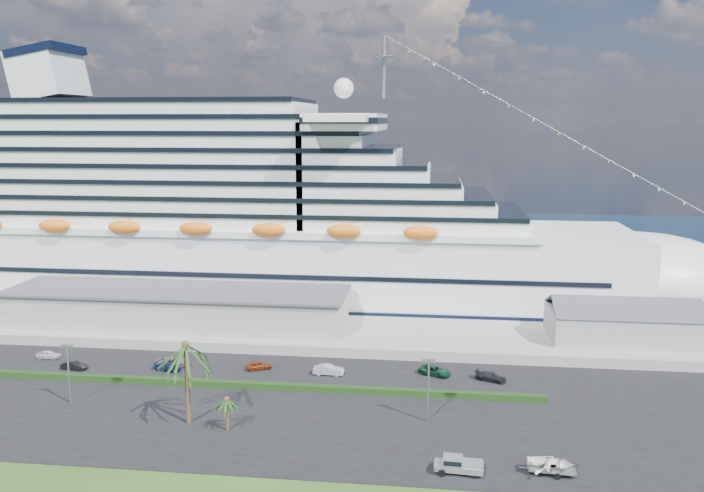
# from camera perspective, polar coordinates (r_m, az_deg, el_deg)

# --- Properties ---
(ground) EXTENTS (420.00, 420.00, 0.00)m
(ground) POSITION_cam_1_polar(r_m,az_deg,el_deg) (85.67, -7.79, -15.88)
(ground) COLOR #2A4316
(ground) RESTS_ON ground
(asphalt_lot) EXTENTS (140.00, 38.00, 0.12)m
(asphalt_lot) POSITION_cam_1_polar(r_m,az_deg,el_deg) (95.33, -6.10, -12.97)
(asphalt_lot) COLOR black
(asphalt_lot) RESTS_ON ground
(wharf) EXTENTS (240.00, 20.00, 1.80)m
(wharf) POSITION_cam_1_polar(r_m,az_deg,el_deg) (121.68, -3.07, -7.24)
(wharf) COLOR gray
(wharf) RESTS_ON ground
(water) EXTENTS (420.00, 160.00, 0.02)m
(water) POSITION_cam_1_polar(r_m,az_deg,el_deg) (208.62, 1.14, 0.02)
(water) COLOR #0B1C32
(water) RESTS_ON ground
(cruise_ship) EXTENTS (191.00, 38.00, 54.00)m
(cruise_ship) POSITION_cam_1_polar(r_m,az_deg,el_deg) (145.84, -9.88, 1.96)
(cruise_ship) COLOR silver
(cruise_ship) RESTS_ON ground
(terminal_building) EXTENTS (61.00, 15.00, 6.30)m
(terminal_building) POSITION_cam_1_polar(r_m,az_deg,el_deg) (127.07, -14.31, -4.86)
(terminal_building) COLOR gray
(terminal_building) RESTS_ON wharf
(port_shed) EXTENTS (24.00, 12.31, 7.37)m
(port_shed) POSITION_cam_1_polar(r_m,az_deg,el_deg) (123.20, 21.64, -6.06)
(port_shed) COLOR gray
(port_shed) RESTS_ON wharf
(hedge) EXTENTS (88.00, 1.10, 0.90)m
(hedge) POSITION_cam_1_polar(r_m,az_deg,el_deg) (101.54, -9.96, -11.26)
(hedge) COLOR black
(hedge) RESTS_ON asphalt_lot
(lamp_post_left) EXTENTS (1.60, 0.35, 8.27)m
(lamp_post_left) POSITION_cam_1_polar(r_m,az_deg,el_deg) (100.60, -22.52, -9.24)
(lamp_post_left) COLOR gray
(lamp_post_left) RESTS_ON asphalt_lot
(lamp_post_right) EXTENTS (1.60, 0.35, 8.27)m
(lamp_post_right) POSITION_cam_1_polar(r_m,az_deg,el_deg) (88.39, 6.38, -11.20)
(lamp_post_right) COLOR gray
(lamp_post_right) RESTS_ON asphalt_lot
(palm_tall) EXTENTS (8.82, 8.82, 11.13)m
(palm_tall) POSITION_cam_1_polar(r_m,az_deg,el_deg) (88.53, -13.64, -8.74)
(palm_tall) COLOR #47301E
(palm_tall) RESTS_ON ground
(palm_short) EXTENTS (3.53, 3.53, 4.56)m
(palm_short) POSITION_cam_1_polar(r_m,az_deg,el_deg) (87.48, -10.36, -12.74)
(palm_short) COLOR #47301E
(palm_short) RESTS_ON ground
(parked_car_0) EXTENTS (3.87, 1.59, 1.31)m
(parked_car_0) POSITION_cam_1_polar(r_m,az_deg,el_deg) (121.46, -23.91, -8.25)
(parked_car_0) COLOR silver
(parked_car_0) RESTS_ON asphalt_lot
(parked_car_1) EXTENTS (4.03, 1.68, 1.30)m
(parked_car_1) POSITION_cam_1_polar(r_m,az_deg,el_deg) (114.85, -22.09, -9.18)
(parked_car_1) COLOR black
(parked_car_1) RESTS_ON asphalt_lot
(parked_car_2) EXTENTS (5.53, 3.53, 1.42)m
(parked_car_2) POSITION_cam_1_polar(r_m,az_deg,el_deg) (111.38, -14.69, -9.32)
(parked_car_2) COLOR gray
(parked_car_2) RESTS_ON asphalt_lot
(parked_car_3) EXTENTS (4.48, 2.66, 1.22)m
(parked_car_3) POSITION_cam_1_polar(r_m,az_deg,el_deg) (109.88, -15.08, -9.67)
(parked_car_3) COLOR #16234F
(parked_car_3) RESTS_ON asphalt_lot
(parked_car_4) EXTENTS (4.15, 3.00, 1.31)m
(parked_car_4) POSITION_cam_1_polar(r_m,az_deg,el_deg) (107.63, -7.78, -9.80)
(parked_car_4) COLOR maroon
(parked_car_4) RESTS_ON asphalt_lot
(parked_car_5) EXTENTS (4.64, 1.68, 1.52)m
(parked_car_5) POSITION_cam_1_polar(r_m,az_deg,el_deg) (104.62, -1.96, -10.25)
(parked_car_5) COLOR #B5B9BD
(parked_car_5) RESTS_ON asphalt_lot
(parked_car_6) EXTENTS (5.36, 4.01, 1.35)m
(parked_car_6) POSITION_cam_1_polar(r_m,az_deg,el_deg) (105.18, 6.91, -10.26)
(parked_car_6) COLOR #0E3823
(parked_car_6) RESTS_ON asphalt_lot
(parked_car_7) EXTENTS (4.92, 3.46, 1.32)m
(parked_car_7) POSITION_cam_1_polar(r_m,az_deg,el_deg) (104.34, 11.46, -10.58)
(parked_car_7) COLOR black
(parked_car_7) RESTS_ON asphalt_lot
(pickup_truck) EXTENTS (5.40, 2.31, 1.86)m
(pickup_truck) POSITION_cam_1_polar(r_m,az_deg,el_deg) (78.71, 8.80, -17.50)
(pickup_truck) COLOR black
(pickup_truck) RESTS_ON asphalt_lot
(boat_trailer) EXTENTS (6.43, 4.44, 1.81)m
(boat_trailer) POSITION_cam_1_polar(r_m,az_deg,el_deg) (80.44, 16.31, -17.02)
(boat_trailer) COLOR gray
(boat_trailer) RESTS_ON asphalt_lot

